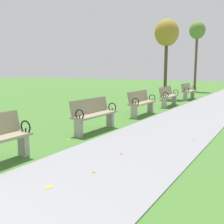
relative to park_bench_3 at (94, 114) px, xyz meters
name	(u,v)px	position (x,y,z in m)	size (l,w,h in m)	color
park_bench_3	(94,114)	(0.00, 0.00, 0.00)	(0.50, 1.61, 0.90)	gray
park_bench_4	(141,102)	(0.00, 3.06, 0.00)	(0.50, 1.61, 0.90)	gray
park_bench_5	(168,96)	(0.00, 5.99, 0.00)	(0.52, 1.61, 0.90)	gray
park_bench_6	(188,91)	(0.00, 9.29, 0.00)	(0.48, 1.60, 0.90)	gray
tree_1	(167,34)	(-1.30, 9.08, 3.16)	(1.36, 1.36, 4.47)	#4C3D2D
tree_2	(197,33)	(-1.15, 15.17, 3.90)	(1.17, 1.17, 5.21)	brown
scattered_leaves	(103,127)	(-0.11, 0.61, -0.48)	(4.71, 18.31, 0.02)	#BC842D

